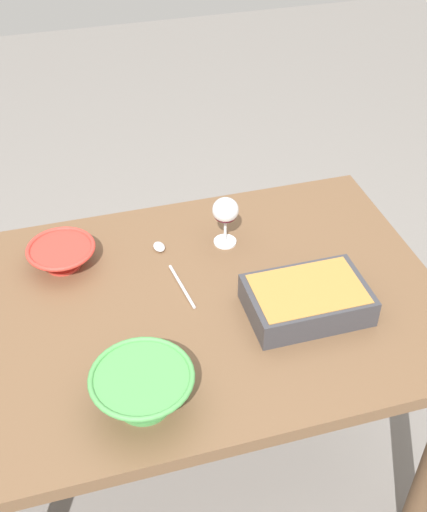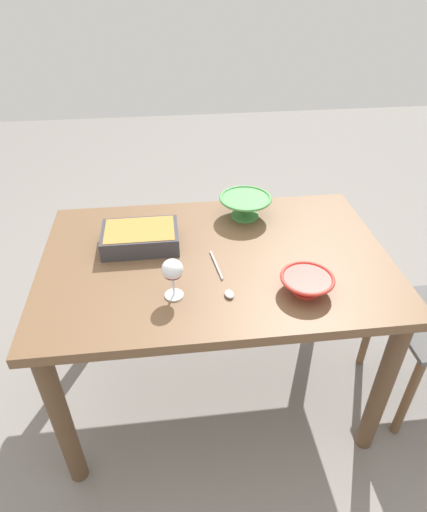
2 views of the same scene
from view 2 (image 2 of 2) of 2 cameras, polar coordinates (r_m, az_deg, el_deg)
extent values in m
plane|color=gray|center=(2.16, 0.23, -16.52)|extent=(8.00, 8.00, 0.00)
cube|color=brown|center=(1.64, 0.29, -0.60)|extent=(1.30, 0.85, 0.04)
cylinder|color=brown|center=(2.27, 13.91, -1.81)|extent=(0.07, 0.07, 0.72)
cylinder|color=brown|center=(2.19, -16.35, -3.99)|extent=(0.07, 0.07, 0.72)
cylinder|color=brown|center=(1.81, 21.26, -15.84)|extent=(0.07, 0.07, 0.72)
cylinder|color=brown|center=(1.70, -19.30, -19.73)|extent=(0.07, 0.07, 0.72)
cylinder|color=brown|center=(2.21, 19.71, -9.18)|extent=(0.04, 0.04, 0.44)
cylinder|color=brown|center=(2.00, 24.08, -16.74)|extent=(0.04, 0.04, 0.44)
cylinder|color=white|center=(1.46, -5.19, -5.13)|extent=(0.06, 0.06, 0.01)
cylinder|color=white|center=(1.43, -5.27, -3.96)|extent=(0.01, 0.01, 0.07)
ellipsoid|color=white|center=(1.39, -5.43, -1.75)|extent=(0.07, 0.07, 0.07)
ellipsoid|color=#4C0A19|center=(1.40, -5.39, -2.23)|extent=(0.06, 0.06, 0.04)
cube|color=#38383D|center=(1.69, -9.57, 2.39)|extent=(0.29, 0.19, 0.07)
cube|color=#B27A38|center=(1.67, -9.67, 3.19)|extent=(0.26, 0.17, 0.02)
cylinder|color=red|center=(1.50, 11.99, -4.38)|extent=(0.10, 0.10, 0.01)
cone|color=red|center=(1.48, 12.12, -3.56)|extent=(0.17, 0.17, 0.05)
torus|color=red|center=(1.47, 12.23, -2.83)|extent=(0.18, 0.18, 0.01)
cylinder|color=#4C994C|center=(1.87, 4.10, 5.30)|extent=(0.12, 0.12, 0.01)
cone|color=#4C994C|center=(1.85, 4.16, 6.48)|extent=(0.21, 0.21, 0.08)
torus|color=#4C994C|center=(1.83, 4.22, 7.58)|extent=(0.22, 0.22, 0.01)
cylinder|color=silver|center=(1.58, 0.36, -1.15)|extent=(0.03, 0.17, 0.01)
ellipsoid|color=silver|center=(1.45, 2.08, -5.02)|extent=(0.04, 0.05, 0.01)
camera|label=1|loc=(2.49, 3.74, 39.78)|focal=45.50mm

